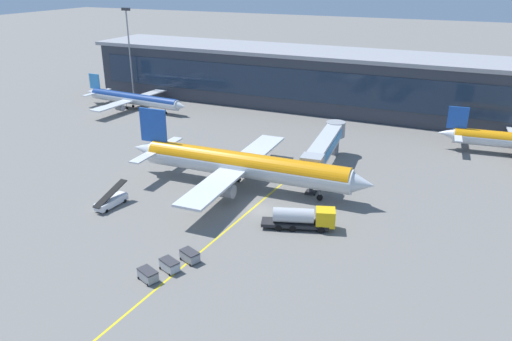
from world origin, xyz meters
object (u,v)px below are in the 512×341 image
Objects in this scene: baggage_cart_0 at (148,275)px; baggage_cart_1 at (170,265)px; commuter_jet_far at (134,99)px; fuel_tanker at (303,218)px; main_airliner at (244,165)px; belt_loader at (111,201)px; baggage_cart_2 at (190,256)px.

baggage_cart_1 is at bearing 68.09° from baggage_cart_0.
baggage_cart_1 is at bearing -49.85° from commuter_jet_far.
fuel_tanker is at bearing 56.18° from baggage_cart_1.
main_airliner is at bearing 92.81° from baggage_cart_0.
fuel_tanker is at bearing 10.65° from belt_loader.
baggage_cart_1 is at bearing -31.89° from belt_loader.
baggage_cart_1 is 82.59m from commuter_jet_far.
commuter_jet_far is at bearing 130.15° from baggage_cart_1.
fuel_tanker reaches higher than baggage_cart_2.
baggage_cart_1 is (1.19, 2.97, 0.00)m from baggage_cart_0.
baggage_cart_0 is 3.20m from baggage_cart_1.
fuel_tanker is 18.08m from baggage_cart_2.
belt_loader is at bearing -169.35° from fuel_tanker.
baggage_cart_1 and baggage_cart_2 have the same top height.
main_airliner is 6.51× the size of belt_loader.
fuel_tanker is 3.64× the size of baggage_cart_0.
main_airliner is 25.08m from baggage_cart_2.
main_airliner is 17.72m from fuel_tanker.
baggage_cart_1 is at bearing -84.42° from main_airliner.
baggage_cart_1 is 3.20m from baggage_cart_2.
baggage_cart_0 is 1.00× the size of baggage_cart_1.
main_airliner is 22.85m from belt_loader.
belt_loader is 2.30× the size of baggage_cart_0.
commuter_jet_far is at bearing 128.23° from baggage_cart_0.
fuel_tanker is 0.32× the size of commuter_jet_far.
fuel_tanker is 24.34m from baggage_cart_0.
baggage_cart_1 is 0.09× the size of commuter_jet_far.
belt_loader is at bearing 148.11° from baggage_cart_1.
main_airliner is 27.85m from baggage_cart_1.
belt_loader is at bearing -56.26° from commuter_jet_far.
commuter_jet_far reaches higher than baggage_cart_2.
baggage_cart_0 is 84.14m from commuter_jet_far.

